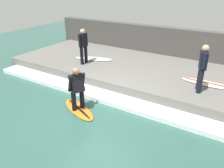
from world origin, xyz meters
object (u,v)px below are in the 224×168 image
object	(u,v)px
surfer_waiting_near	(83,45)
surfer_waiting_far	(202,66)
surfboard_riding	(79,109)
surfboard_waiting_near	(94,59)
surfboard_waiting_far	(208,84)
surfer_riding	(77,87)

from	to	relation	value
surfer_waiting_near	surfer_waiting_far	bearing A→B (deg)	-91.98
surfboard_riding	surfboard_waiting_near	distance (m)	3.92
surfer_waiting_near	surfboard_waiting_far	xyz separation A→B (m)	(0.56, -5.32, -0.86)
surfboard_riding	surfer_waiting_far	world-z (taller)	surfer_waiting_far
surfer_riding	surfer_waiting_near	distance (m)	3.33
surfer_waiting_near	surfboard_waiting_far	size ratio (longest dim) A/B	0.83
surfer_waiting_near	surfer_waiting_far	xyz separation A→B (m)	(-0.18, -5.13, 0.03)
surfboard_waiting_far	surfboard_waiting_near	bearing A→B (deg)	88.31
surfboard_riding	surfboard_waiting_near	xyz separation A→B (m)	(3.43, 1.82, 0.49)
surfboard_riding	surfer_waiting_far	xyz separation A→B (m)	(2.54, -3.28, 1.38)
surfboard_waiting_near	surfer_waiting_far	bearing A→B (deg)	-99.90
surfer_riding	surfer_waiting_far	world-z (taller)	surfer_waiting_far
surfboard_riding	surfer_riding	distance (m)	0.84
surfer_waiting_near	surfboard_waiting_near	size ratio (longest dim) A/B	0.79
surfboard_riding	surfboard_waiting_far	distance (m)	4.80
surfer_waiting_near	surfer_waiting_far	size ratio (longest dim) A/B	0.97
surfer_riding	surfer_waiting_near	bearing A→B (deg)	34.17
surfer_waiting_far	surfboard_riding	bearing A→B (deg)	127.80
surfer_waiting_far	surfer_riding	bearing A→B (deg)	127.80
surfboard_riding	surfboard_waiting_near	bearing A→B (deg)	27.95
surfboard_riding	surfer_riding	size ratio (longest dim) A/B	1.20
surfboard_riding	surfer_waiting_near	size ratio (longest dim) A/B	1.10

